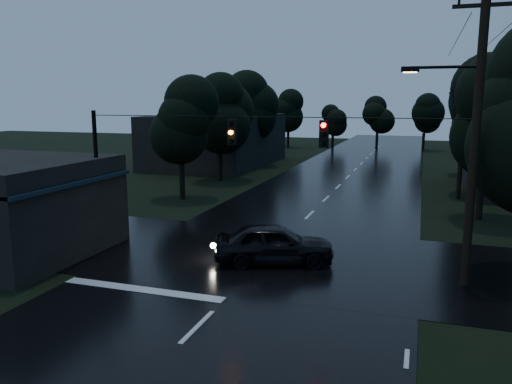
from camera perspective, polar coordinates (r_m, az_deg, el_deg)
The scene contains 14 objects.
main_road at distance 38.13m, azimuth 9.36°, elevation 0.57°, with size 12.00×120.00×0.02m, color black.
cross_street at distance 21.00m, azimuth 1.44°, elevation -7.36°, with size 60.00×9.00×0.02m, color black.
building_far_left at distance 51.28m, azimuth -4.42°, elevation 5.98°, with size 10.00×16.00×5.00m, color black.
utility_pole_main at distance 18.25m, azimuth 23.51°, elevation 5.96°, with size 3.50×0.30×10.00m.
utility_pole_far at distance 35.32m, azimuth 22.49°, elevation 5.50°, with size 2.00×0.30×7.50m.
anchor_pole_left at distance 22.76m, azimuth -17.68°, elevation 1.30°, with size 0.18×0.18×6.00m, color black.
span_signals at distance 18.91m, azimuth 2.24°, elevation 6.88°, with size 15.00×0.37×1.12m.
tree_left_a at distance 32.71m, azimuth -8.64°, elevation 8.24°, with size 3.92×3.92×8.26m.
tree_left_b at distance 40.22m, azimuth -4.20°, elevation 9.23°, with size 4.20×4.20×8.85m.
tree_left_c at distance 49.79m, azimuth -0.38°, elevation 9.90°, with size 4.48×4.48×9.44m.
tree_right_a at distance 29.33m, azimuth 24.88°, elevation 7.91°, with size 4.20×4.20×8.85m.
tree_right_b at distance 37.34m, azimuth 24.52°, elevation 8.83°, with size 4.48×4.48×9.44m.
tree_right_c at distance 47.35m, azimuth 24.05°, elevation 9.45°, with size 4.76×4.76×10.03m.
car at distance 19.96m, azimuth 2.09°, elevation -5.90°, with size 1.90×4.72×1.61m, color black.
Camera 1 is at (5.81, -7.14, 6.39)m, focal length 35.00 mm.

